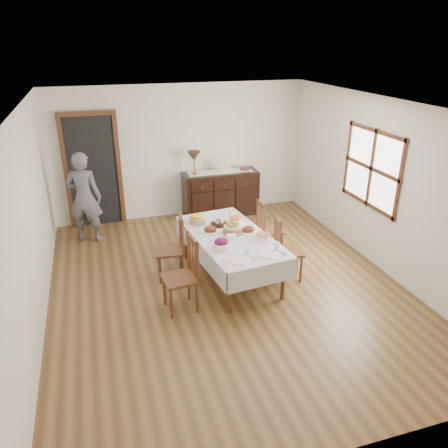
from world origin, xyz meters
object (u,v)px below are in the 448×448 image
object	(u,v)px
dining_table	(230,240)
person	(84,195)
chair_left_near	(183,274)
table_lamp	(194,157)
sideboard	(221,193)
chair_left_far	(173,247)
chair_right_near	(285,248)
chair_right_far	(268,227)

from	to	relation	value
dining_table	person	distance (m)	2.86
person	dining_table	bearing A→B (deg)	154.65
chair_left_near	table_lamp	distance (m)	3.32
person	table_lamp	world-z (taller)	person
sideboard	chair_left_far	bearing A→B (deg)	-122.28
dining_table	chair_right_near	world-z (taller)	chair_right_near
chair_left_near	dining_table	bearing A→B (deg)	120.46
chair_left_far	chair_right_far	xyz separation A→B (m)	(1.66, 0.33, -0.04)
chair_left_far	table_lamp	world-z (taller)	table_lamp
chair_left_far	chair_right_near	bearing A→B (deg)	78.34
dining_table	chair_left_near	bearing A→B (deg)	-150.94
chair_right_far	table_lamp	distance (m)	2.21
chair_left_near	sideboard	bearing A→B (deg)	149.68
dining_table	chair_right_near	distance (m)	0.83
chair_right_far	chair_left_near	bearing A→B (deg)	125.82
dining_table	chair_left_near	world-z (taller)	chair_left_near
chair_right_far	table_lamp	world-z (taller)	table_lamp
chair_right_far	table_lamp	size ratio (longest dim) A/B	2.01
chair_left_near	chair_right_far	world-z (taller)	chair_left_near
dining_table	chair_left_far	size ratio (longest dim) A/B	2.16
dining_table	sideboard	distance (m)	2.56
chair_left_far	sideboard	bearing A→B (deg)	153.60
sideboard	table_lamp	size ratio (longest dim) A/B	3.27
chair_right_near	table_lamp	world-z (taller)	table_lamp
chair_right_near	table_lamp	bearing A→B (deg)	26.98
table_lamp	chair_left_far	bearing A→B (deg)	-111.39
chair_left_far	table_lamp	distance (m)	2.52
chair_left_far	table_lamp	size ratio (longest dim) A/B	2.16
chair_right_near	sideboard	bearing A→B (deg)	16.14
chair_right_near	chair_right_far	bearing A→B (deg)	8.28
table_lamp	sideboard	bearing A→B (deg)	-0.28
dining_table	sideboard	size ratio (longest dim) A/B	1.43
chair_right_near	person	bearing A→B (deg)	63.50
chair_right_far	person	distance (m)	3.23
chair_left_near	chair_right_near	bearing A→B (deg)	97.13
dining_table	person	world-z (taller)	person
sideboard	person	bearing A→B (deg)	-169.51
chair_right_far	person	size ratio (longest dim) A/B	0.53
chair_left_near	table_lamp	size ratio (longest dim) A/B	2.24
chair_left_near	person	xyz separation A→B (m)	(-1.19, 2.61, 0.35)
chair_right_near	person	world-z (taller)	person
chair_right_near	sideboard	distance (m)	2.74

